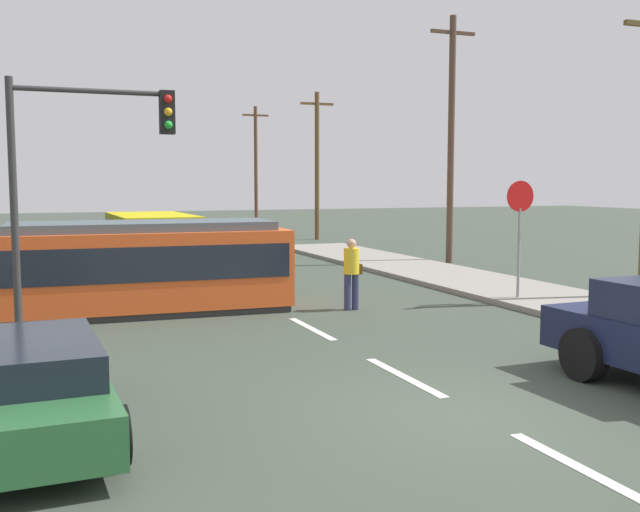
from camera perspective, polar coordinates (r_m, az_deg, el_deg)
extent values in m
plane|color=#3B4539|center=(18.79, -5.00, -3.42)|extent=(120.00, 120.00, 0.00)
cube|color=gray|center=(18.54, 19.43, -3.63)|extent=(3.20, 36.00, 0.14)
cube|color=silver|center=(8.36, 19.96, -15.43)|extent=(0.16, 2.40, 0.01)
cube|color=silver|center=(11.50, 6.52, -9.27)|extent=(0.16, 2.40, 0.01)
cube|color=silver|center=(15.05, -0.67, -5.66)|extent=(0.16, 2.40, 0.01)
cube|color=silver|center=(23.89, -8.62, -1.49)|extent=(0.16, 2.40, 0.01)
cube|color=silver|center=(29.73, -11.20, -0.13)|extent=(0.16, 2.40, 0.01)
cube|color=#E55521|center=(17.39, -13.52, -0.90)|extent=(6.61, 2.76, 1.74)
cube|color=#2D2D2D|center=(17.52, -13.45, -3.97)|extent=(6.47, 2.63, 0.15)
cube|color=#4A585F|center=(17.31, -13.59, 2.28)|extent=(5.94, 2.36, 0.20)
cube|color=#1E232D|center=(17.37, -13.54, -0.22)|extent=(6.35, 2.79, 0.76)
cube|color=gold|center=(25.92, -12.89, 1.41)|extent=(2.61, 5.31, 1.59)
cube|color=black|center=(23.37, -11.83, 1.57)|extent=(2.25, 0.17, 0.96)
cube|color=black|center=(25.90, -12.91, 2.04)|extent=(2.63, 4.52, 0.64)
cylinder|color=black|center=(24.33, -12.18, -0.38)|extent=(2.57, 0.95, 0.90)
cylinder|color=black|center=(27.63, -13.46, 0.31)|extent=(2.57, 0.95, 0.90)
cylinder|color=navy|center=(17.19, 2.14, -2.82)|extent=(0.16, 0.16, 0.85)
cylinder|color=navy|center=(17.27, 2.75, -2.78)|extent=(0.16, 0.16, 0.85)
cylinder|color=yellow|center=(17.14, 2.46, -0.40)|extent=(0.36, 0.36, 0.60)
sphere|color=tan|center=(17.10, 2.46, 0.97)|extent=(0.22, 0.22, 0.22)
cube|color=#52370B|center=(17.30, 3.06, -1.01)|extent=(0.12, 0.21, 0.24)
cylinder|color=black|center=(11.83, 19.77, -7.19)|extent=(0.30, 0.81, 0.80)
cube|color=#296134|center=(9.35, -21.82, -9.93)|extent=(1.83, 4.36, 0.55)
cube|color=black|center=(9.09, -21.91, -7.29)|extent=(1.64, 2.42, 0.40)
cylinder|color=black|center=(10.69, -17.34, -8.91)|extent=(0.24, 0.65, 0.64)
cylinder|color=black|center=(8.23, -15.44, -13.29)|extent=(0.24, 0.65, 0.64)
cube|color=#0C2C97|center=(21.26, -22.10, -1.35)|extent=(1.93, 4.28, 0.55)
cube|color=black|center=(21.07, -22.16, -0.11)|extent=(1.76, 2.36, 0.40)
cylinder|color=black|center=(22.55, -19.62, -1.38)|extent=(0.23, 0.64, 0.64)
cylinder|color=black|center=(20.02, -19.46, -2.23)|extent=(0.23, 0.64, 0.64)
cube|color=black|center=(27.87, -21.91, 0.23)|extent=(1.80, 4.28, 0.55)
cube|color=black|center=(27.68, -21.94, 1.18)|extent=(1.63, 2.37, 0.40)
cylinder|color=black|center=(29.17, -20.22, 0.14)|extent=(0.23, 0.64, 0.64)
cylinder|color=black|center=(26.63, -20.00, -0.36)|extent=(0.23, 0.64, 0.64)
cube|color=beige|center=(33.44, -21.38, 1.10)|extent=(1.71, 4.25, 0.55)
cube|color=black|center=(33.26, -21.41, 1.89)|extent=(1.57, 2.34, 0.40)
cylinder|color=black|center=(34.73, -22.79, 0.88)|extent=(0.22, 0.64, 0.64)
cylinder|color=black|center=(34.73, -19.98, 0.98)|extent=(0.22, 0.64, 0.64)
cylinder|color=black|center=(32.19, -22.88, 0.53)|extent=(0.22, 0.64, 0.64)
cylinder|color=black|center=(32.20, -19.84, 0.64)|extent=(0.22, 0.64, 0.64)
cylinder|color=gray|center=(18.80, 15.16, 0.22)|extent=(0.07, 0.07, 2.20)
cylinder|color=red|center=(18.72, 15.27, 4.49)|extent=(0.76, 0.04, 0.76)
cylinder|color=#333333|center=(14.67, -22.63, 3.21)|extent=(0.14, 0.14, 4.89)
cylinder|color=#333333|center=(14.80, -17.35, 12.11)|extent=(2.84, 0.10, 0.10)
cube|color=black|center=(14.94, -11.77, 10.84)|extent=(0.28, 0.24, 0.84)
sphere|color=red|center=(14.84, -11.71, 11.85)|extent=(0.16, 0.16, 0.16)
sphere|color=gold|center=(14.81, -11.69, 10.89)|extent=(0.16, 0.16, 0.16)
sphere|color=green|center=(14.79, -11.67, 9.92)|extent=(0.16, 0.16, 0.16)
cylinder|color=brown|center=(27.69, 10.12, 8.76)|extent=(0.24, 0.24, 8.98)
cube|color=brown|center=(28.17, 10.27, 16.69)|extent=(1.80, 0.12, 0.12)
cylinder|color=brown|center=(38.52, -0.23, 6.96)|extent=(0.24, 0.24, 7.63)
cube|color=brown|center=(38.73, -0.23, 11.72)|extent=(1.80, 0.12, 0.12)
cylinder|color=brown|center=(50.61, -4.99, 6.91)|extent=(0.24, 0.24, 8.12)
cube|color=brown|center=(50.80, -5.03, 10.82)|extent=(1.80, 0.12, 0.12)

